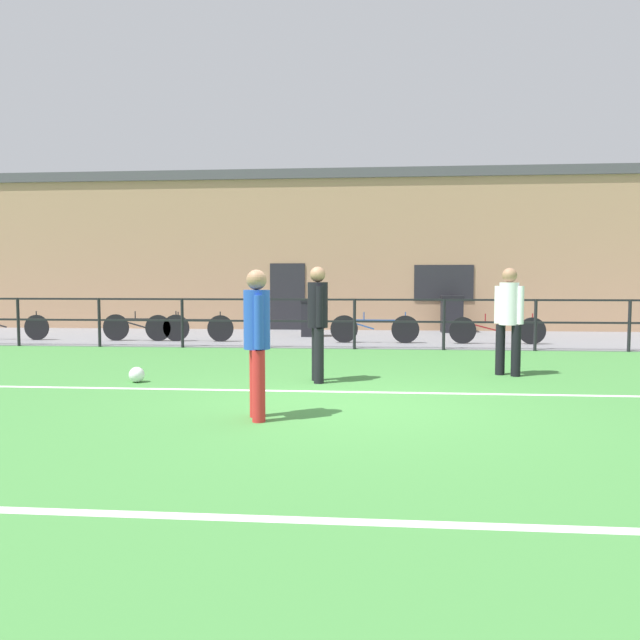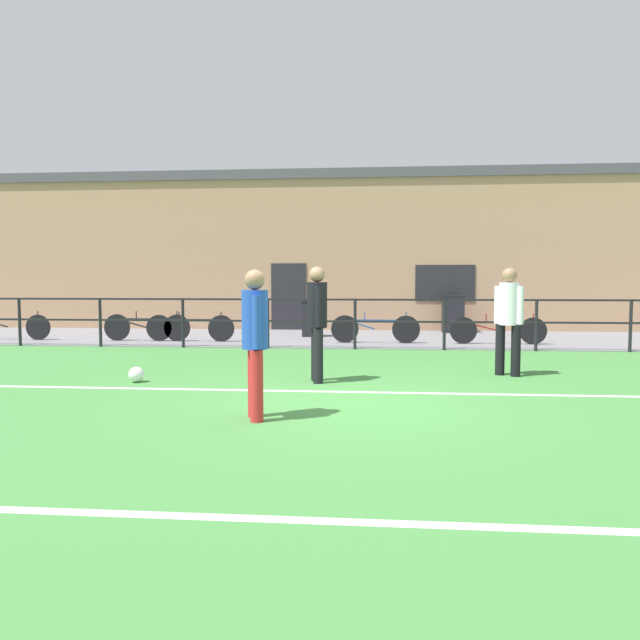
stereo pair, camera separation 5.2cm
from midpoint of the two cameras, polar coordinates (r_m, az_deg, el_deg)
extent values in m
cube|color=#42843D|center=(7.45, 2.29, -8.33)|extent=(60.00, 44.00, 0.04)
cube|color=white|center=(8.26, 2.56, -6.98)|extent=(36.00, 0.11, 0.00)
cube|color=white|center=(4.00, -0.32, -18.90)|extent=(36.00, 0.11, 0.00)
cube|color=slate|center=(15.86, 3.76, -1.77)|extent=(48.00, 5.00, 0.02)
cylinder|color=black|center=(15.71, -27.07, -0.16)|extent=(0.07, 0.07, 1.15)
cylinder|color=black|center=(14.75, -20.47, -0.21)|extent=(0.07, 0.07, 1.15)
cylinder|color=black|center=(14.01, -13.06, -0.27)|extent=(0.07, 0.07, 1.15)
cylinder|color=black|center=(13.52, -4.98, -0.33)|extent=(0.07, 0.07, 1.15)
cylinder|color=black|center=(13.32, 3.53, -0.39)|extent=(0.07, 0.07, 1.15)
cylinder|color=black|center=(13.42, 12.10, -0.43)|extent=(0.07, 0.07, 1.15)
cylinder|color=black|center=(13.81, 20.36, -0.47)|extent=(0.07, 0.07, 1.15)
cylinder|color=black|center=(14.47, 28.02, -0.49)|extent=(0.07, 0.07, 1.15)
cube|color=black|center=(13.29, 3.54, 1.99)|extent=(36.00, 0.04, 0.04)
cube|color=black|center=(13.32, 3.53, -0.14)|extent=(36.00, 0.04, 0.04)
cube|color=tan|center=(19.50, 4.03, 6.18)|extent=(28.00, 2.40, 4.72)
cube|color=#232328|center=(18.45, -2.98, 2.25)|extent=(1.10, 0.04, 2.10)
cube|color=#232328|center=(18.40, 12.12, 3.55)|extent=(1.80, 0.04, 1.10)
cube|color=#4C4C51|center=(19.76, 4.06, 13.46)|extent=(28.00, 2.56, 0.30)
cylinder|color=black|center=(8.87, -0.01, -3.50)|extent=(0.15, 0.15, 0.84)
cylinder|color=black|center=(9.13, -0.23, -3.29)|extent=(0.15, 0.15, 0.84)
cylinder|color=black|center=(8.94, -0.12, 1.48)|extent=(0.31, 0.31, 0.69)
sphere|color=#A37556|center=(8.93, -0.12, 4.45)|extent=(0.24, 0.24, 0.24)
cylinder|color=black|center=(8.75, 0.04, 1.30)|extent=(0.11, 0.11, 0.62)
cylinder|color=black|center=(9.13, -0.27, 1.41)|extent=(0.11, 0.11, 0.62)
cylinder|color=red|center=(6.75, -6.19, -6.03)|extent=(0.14, 0.14, 0.79)
cylinder|color=red|center=(6.50, -5.94, -6.40)|extent=(0.14, 0.14, 0.79)
cylinder|color=blue|center=(6.54, -6.11, 0.05)|extent=(0.29, 0.29, 0.66)
sphere|color=#A37556|center=(6.53, -6.14, 3.91)|extent=(0.22, 0.22, 0.22)
cylinder|color=blue|center=(6.72, -6.29, -0.01)|extent=(0.10, 0.10, 0.59)
cylinder|color=blue|center=(6.36, -5.93, -0.21)|extent=(0.10, 0.10, 0.59)
cylinder|color=black|center=(10.12, 17.23, -2.78)|extent=(0.15, 0.15, 0.83)
cylinder|color=black|center=(10.03, 18.62, -2.86)|extent=(0.15, 0.15, 0.83)
cylinder|color=white|center=(10.02, 18.01, 1.51)|extent=(0.31, 0.31, 0.69)
sphere|color=#A37556|center=(10.01, 18.07, 4.16)|extent=(0.24, 0.24, 0.24)
cylinder|color=white|center=(10.08, 17.02, 1.44)|extent=(0.11, 0.11, 0.62)
cylinder|color=white|center=(9.95, 19.02, 1.37)|extent=(0.11, 0.11, 0.62)
sphere|color=white|center=(9.43, -17.26, -5.08)|extent=(0.24, 0.24, 0.24)
cylinder|color=black|center=(15.49, -15.26, -0.75)|extent=(0.67, 0.04, 0.67)
cylinder|color=black|center=(15.01, -9.47, -0.81)|extent=(0.67, 0.04, 0.67)
cube|color=black|center=(15.21, -12.43, 0.04)|extent=(1.26, 0.04, 0.04)
cube|color=black|center=(15.34, -13.86, -0.36)|extent=(0.79, 0.03, 0.24)
cylinder|color=black|center=(15.29, -13.44, 0.42)|extent=(0.03, 0.03, 0.20)
cylinder|color=black|center=(14.98, -9.49, 0.29)|extent=(0.03, 0.03, 0.28)
cylinder|color=black|center=(16.88, -25.62, -0.64)|extent=(0.66, 0.04, 0.66)
cube|color=black|center=(17.30, -27.95, 0.09)|extent=(1.26, 0.04, 0.04)
cylinder|color=black|center=(16.87, -25.65, 0.31)|extent=(0.03, 0.03, 0.28)
cylinder|color=black|center=(14.70, 13.85, -0.99)|extent=(0.65, 0.04, 0.65)
cylinder|color=black|center=(15.05, 20.09, -1.01)|extent=(0.65, 0.04, 0.65)
cube|color=maroon|center=(14.84, 17.02, -0.19)|extent=(1.29, 0.04, 0.04)
cube|color=maroon|center=(14.77, 15.45, -0.59)|extent=(0.81, 0.03, 0.24)
cylinder|color=maroon|center=(14.77, 15.93, 0.21)|extent=(0.03, 0.03, 0.20)
cylinder|color=maroon|center=(15.03, 20.12, 0.07)|extent=(0.03, 0.03, 0.28)
cylinder|color=black|center=(15.91, -19.02, -0.68)|extent=(0.68, 0.04, 0.68)
cylinder|color=black|center=(15.33, -13.62, -0.74)|extent=(0.68, 0.04, 0.68)
cube|color=black|center=(15.59, -16.38, 0.09)|extent=(1.23, 0.04, 0.04)
cube|color=black|center=(15.74, -17.71, -0.30)|extent=(0.77, 0.03, 0.24)
cylinder|color=black|center=(15.68, -17.33, 0.46)|extent=(0.03, 0.03, 0.20)
cylinder|color=black|center=(15.31, -13.64, 0.34)|extent=(0.03, 0.03, 0.28)
cylinder|color=black|center=(14.54, 2.53, -0.88)|extent=(0.68, 0.04, 0.68)
cylinder|color=black|center=(14.55, 8.46, -0.91)|extent=(0.68, 0.04, 0.68)
cube|color=#234C99|center=(14.51, 5.50, -0.02)|extent=(1.17, 0.04, 0.04)
cube|color=#234C99|center=(14.52, 4.01, -0.45)|extent=(0.73, 0.03, 0.24)
cylinder|color=#234C99|center=(14.51, 4.46, 0.38)|extent=(0.03, 0.03, 0.20)
cylinder|color=#234C99|center=(14.53, 8.47, 0.23)|extent=(0.03, 0.03, 0.28)
cube|color=black|center=(16.17, -0.69, 0.07)|extent=(0.51, 0.43, 0.95)
cube|color=black|center=(16.15, -0.70, 1.88)|extent=(0.54, 0.46, 0.08)
cube|color=black|center=(17.87, 12.86, 0.44)|extent=(0.61, 0.51, 1.02)
cube|color=black|center=(17.85, 12.89, 2.19)|extent=(0.64, 0.55, 0.08)
camera|label=1|loc=(0.03, -89.86, 0.01)|focal=32.95mm
camera|label=2|loc=(0.03, 90.14, -0.01)|focal=32.95mm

